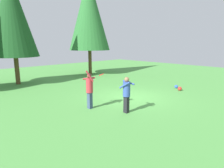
{
  "coord_description": "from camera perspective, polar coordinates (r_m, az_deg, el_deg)",
  "views": [
    {
      "loc": [
        -8.96,
        -7.46,
        3.25
      ],
      "look_at": [
        -1.61,
        0.07,
        1.05
      ],
      "focal_mm": 31.65,
      "sensor_mm": 36.0,
      "label": 1
    }
  ],
  "objects": [
    {
      "name": "ground_plane",
      "position": [
        12.11,
        5.7,
        -3.83
      ],
      "size": [
        40.0,
        40.0,
        0.0
      ],
      "primitive_type": "plane",
      "color": "#4C9342"
    },
    {
      "name": "person_thrower",
      "position": [
        9.83,
        -6.51,
        -1.09
      ],
      "size": [
        0.68,
        0.67,
        1.97
      ],
      "rotation": [
        0.0,
        0.0,
        -0.57
      ],
      "color": "#38476B",
      "rests_on": "ground_plane"
    },
    {
      "name": "person_catcher",
      "position": [
        9.2,
        4.23,
        -2.27
      ],
      "size": [
        0.6,
        0.67,
        1.71
      ],
      "rotation": [
        0.0,
        0.0,
        1.82
      ],
      "color": "black",
      "rests_on": "ground_plane"
    },
    {
      "name": "frisbee",
      "position": [
        9.78,
        -3.07,
        2.74
      ],
      "size": [
        0.37,
        0.37,
        0.12
      ],
      "color": "red"
    },
    {
      "name": "ball_blue",
      "position": [
        15.11,
        18.06,
        -0.72
      ],
      "size": [
        0.25,
        0.25,
        0.25
      ],
      "primitive_type": "sphere",
      "color": "blue",
      "rests_on": "ground_plane"
    },
    {
      "name": "ball_red",
      "position": [
        14.46,
        18.99,
        -1.28
      ],
      "size": [
        0.27,
        0.27,
        0.27
      ],
      "primitive_type": "sphere",
      "color": "red",
      "rests_on": "ground_plane"
    },
    {
      "name": "tree_left",
      "position": [
        17.44,
        -27.03,
        17.53
      ],
      "size": [
        3.59,
        3.59,
        8.57
      ],
      "color": "brown",
      "rests_on": "ground_plane"
    },
    {
      "name": "tree_right",
      "position": [
        21.07,
        -6.68,
        19.73
      ],
      "size": [
        4.13,
        4.13,
        9.87
      ],
      "color": "brown",
      "rests_on": "ground_plane"
    }
  ]
}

